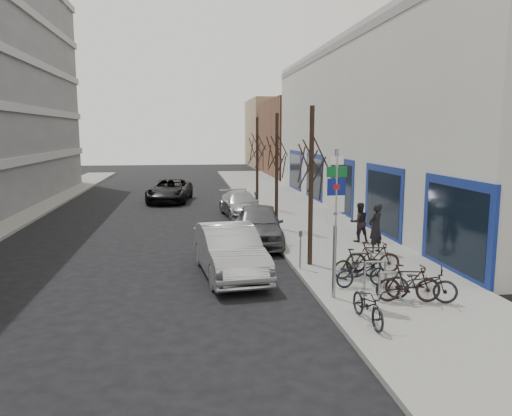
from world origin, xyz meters
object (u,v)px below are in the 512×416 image
object	(u,v)px
tree_near	(312,148)
parked_car_front	(229,251)
meter_mid	(272,218)
parked_car_back	(241,204)
meter_front	(300,246)
lane_car	(170,190)
bike_near_left	(368,301)
pedestrian_near	(375,228)
bike_rack	(375,272)
bike_mid_curb	(362,270)
tree_mid	(277,144)
meter_back	(255,201)
bike_mid_inner	(358,263)
bike_near_right	(408,283)
bike_far_inner	(373,257)
pedestrian_far	(359,222)
parked_car_mid	(259,225)
highway_sign_pole	(336,215)
tree_far	(257,141)
bike_far_curb	(421,280)

from	to	relation	value
tree_near	parked_car_front	world-z (taller)	tree_near
meter_mid	parked_car_back	distance (m)	6.03
meter_front	lane_car	xyz separation A→B (m)	(-4.85, 18.12, -0.15)
bike_near_left	meter_front	bearing A→B (deg)	93.22
tree_near	parked_car_front	size ratio (longest dim) A/B	1.11
pedestrian_near	parked_car_back	bearing A→B (deg)	-101.30
bike_rack	meter_front	size ratio (longest dim) A/B	1.78
bike_rack	bike_mid_curb	size ratio (longest dim) A/B	1.39
tree_mid	parked_car_back	distance (m)	5.77
meter_back	bike_mid_inner	world-z (taller)	meter_back
bike_near_right	bike_far_inner	distance (m)	2.76
meter_mid	pedestrian_far	size ratio (longest dim) A/B	0.77
parked_car_mid	pedestrian_near	world-z (taller)	pedestrian_near
tree_mid	meter_back	size ratio (longest dim) A/B	4.33
meter_front	parked_car_back	world-z (taller)	meter_front
bike_mid_curb	parked_car_mid	size ratio (longest dim) A/B	0.34
bike_mid_inner	meter_mid	bearing A→B (deg)	8.27
parked_car_back	highway_sign_pole	bearing A→B (deg)	-92.37
parked_car_back	pedestrian_far	distance (m)	8.77
tree_far	bike_mid_inner	size ratio (longest dim) A/B	3.42
meter_front	bike_far_inner	size ratio (longest dim) A/B	0.73
highway_sign_pole	parked_car_front	world-z (taller)	highway_sign_pole
highway_sign_pole	tree_mid	bearing A→B (deg)	88.86
bike_mid_inner	parked_car_mid	xyz separation A→B (m)	(-2.25, 5.83, 0.19)
tree_far	bike_far_curb	distance (m)	17.53
highway_sign_pole	bike_near_left	xyz separation A→B (m)	(0.27, -1.87, -1.78)
bike_rack	pedestrian_near	xyz separation A→B (m)	(1.64, 4.24, 0.43)
bike_rack	pedestrian_far	world-z (taller)	pedestrian_far
parked_car_back	meter_back	bearing A→B (deg)	-39.06
tree_near	parked_car_front	distance (m)	4.34
tree_near	bike_near_left	bearing A→B (deg)	-89.20
bike_far_curb	parked_car_front	world-z (taller)	parked_car_front
tree_far	pedestrian_far	distance (m)	10.66
tree_far	bike_near_right	xyz separation A→B (m)	(1.65, -17.12, -3.43)
bike_near_right	bike_far_inner	bearing A→B (deg)	8.64
tree_far	meter_mid	size ratio (longest dim) A/B	4.33
parked_car_front	bike_near_left	bearing A→B (deg)	-66.50
tree_near	lane_car	distance (m)	18.70
bike_rack	meter_mid	world-z (taller)	meter_mid
meter_front	bike_near_right	world-z (taller)	meter_front
bike_rack	tree_far	xyz separation A→B (m)	(-1.20, 15.90, 3.44)
parked_car_mid	tree_far	bearing A→B (deg)	88.78
tree_far	parked_car_mid	xyz separation A→B (m)	(-1.20, -9.02, -3.28)
tree_mid	pedestrian_near	world-z (taller)	tree_mid
tree_mid	bike_near_right	xyz separation A→B (m)	(1.65, -10.62, -3.43)
tree_mid	pedestrian_far	xyz separation A→B (m)	(2.88, -3.28, -3.13)
pedestrian_near	bike_rack	bearing A→B (deg)	34.75
tree_far	bike_mid_curb	xyz separation A→B (m)	(0.90, -15.65, -3.46)
tree_near	meter_front	bearing A→B (deg)	-131.99
bike_mid_curb	parked_car_front	distance (m)	4.30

